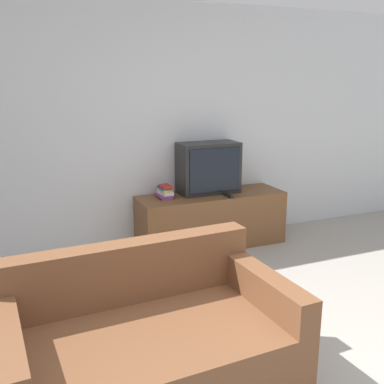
{
  "coord_description": "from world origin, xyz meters",
  "views": [
    {
      "loc": [
        -1.19,
        -1.57,
        1.82
      ],
      "look_at": [
        0.4,
        2.19,
        0.78
      ],
      "focal_mm": 42.0,
      "sensor_mm": 36.0,
      "label": 1
    }
  ],
  "objects_px": {
    "tv_stand": "(211,220)",
    "television": "(208,168)",
    "remote_on_stand": "(229,196)",
    "couch": "(149,353)",
    "book_stack": "(165,192)"
  },
  "relations": [
    {
      "from": "tv_stand",
      "to": "remote_on_stand",
      "type": "height_order",
      "value": "remote_on_stand"
    },
    {
      "from": "tv_stand",
      "to": "book_stack",
      "type": "height_order",
      "value": "book_stack"
    },
    {
      "from": "tv_stand",
      "to": "couch",
      "type": "height_order",
      "value": "couch"
    },
    {
      "from": "television",
      "to": "couch",
      "type": "relative_size",
      "value": 0.4
    },
    {
      "from": "couch",
      "to": "book_stack",
      "type": "bearing_deg",
      "value": 65.53
    },
    {
      "from": "couch",
      "to": "book_stack",
      "type": "xyz_separation_m",
      "value": [
        0.89,
        2.2,
        0.35
      ]
    },
    {
      "from": "tv_stand",
      "to": "television",
      "type": "xyz_separation_m",
      "value": [
        0.0,
        0.09,
        0.57
      ]
    },
    {
      "from": "television",
      "to": "couch",
      "type": "distance_m",
      "value": 2.68
    },
    {
      "from": "book_stack",
      "to": "tv_stand",
      "type": "bearing_deg",
      "value": -8.44
    },
    {
      "from": "tv_stand",
      "to": "book_stack",
      "type": "xyz_separation_m",
      "value": [
        -0.51,
        0.08,
        0.35
      ]
    },
    {
      "from": "tv_stand",
      "to": "television",
      "type": "distance_m",
      "value": 0.58
    },
    {
      "from": "television",
      "to": "book_stack",
      "type": "xyz_separation_m",
      "value": [
        -0.51,
        -0.01,
        -0.22
      ]
    },
    {
      "from": "remote_on_stand",
      "to": "book_stack",
      "type": "bearing_deg",
      "value": 158.88
    },
    {
      "from": "couch",
      "to": "remote_on_stand",
      "type": "height_order",
      "value": "couch"
    },
    {
      "from": "book_stack",
      "to": "remote_on_stand",
      "type": "xyz_separation_m",
      "value": [
        0.63,
        -0.24,
        -0.05
      ]
    }
  ]
}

